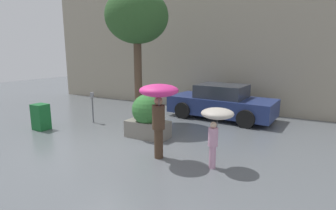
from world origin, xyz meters
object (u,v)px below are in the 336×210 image
(person_adult, at_px, (159,101))
(parking_meter, at_px, (92,101))
(person_child, at_px, (216,120))
(planter_box, at_px, (148,116))
(parked_car_near, at_px, (221,103))
(street_tree, at_px, (137,18))
(newspaper_box, at_px, (41,117))

(person_adult, bearing_deg, parking_meter, -151.05)
(person_child, height_order, parking_meter, person_child)
(planter_box, bearing_deg, parked_car_near, 70.38)
(parked_car_near, distance_m, street_tree, 4.66)
(parking_meter, height_order, newspaper_box, parking_meter)
(person_adult, xyz_separation_m, newspaper_box, (-4.96, 0.29, -1.05))
(person_child, height_order, parked_car_near, person_child)
(planter_box, xyz_separation_m, street_tree, (-1.22, 1.26, 3.17))
(person_child, distance_m, newspaper_box, 6.37)
(planter_box, height_order, newspaper_box, planter_box)
(planter_box, xyz_separation_m, person_adult, (1.22, -1.35, 0.82))
(person_child, relative_size, newspaper_box, 1.57)
(planter_box, relative_size, newspaper_box, 1.54)
(person_adult, distance_m, newspaper_box, 5.07)
(person_adult, distance_m, parked_car_near, 4.98)
(planter_box, bearing_deg, person_adult, -47.91)
(street_tree, bearing_deg, parking_meter, -153.62)
(person_child, relative_size, parking_meter, 1.20)
(planter_box, relative_size, person_child, 0.98)
(person_child, bearing_deg, street_tree, 89.91)
(parking_meter, bearing_deg, planter_box, -9.62)
(street_tree, height_order, newspaper_box, street_tree)
(parked_car_near, bearing_deg, planter_box, 164.86)
(street_tree, bearing_deg, planter_box, -45.94)
(newspaper_box, bearing_deg, street_tree, 42.80)
(planter_box, xyz_separation_m, parking_meter, (-2.81, 0.48, 0.18))
(person_child, bearing_deg, planter_box, 98.51)
(person_adult, height_order, parking_meter, person_adult)
(person_adult, relative_size, newspaper_box, 2.12)
(person_adult, relative_size, street_tree, 0.39)
(parked_car_near, bearing_deg, newspaper_box, 137.20)
(person_adult, relative_size, parking_meter, 1.62)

